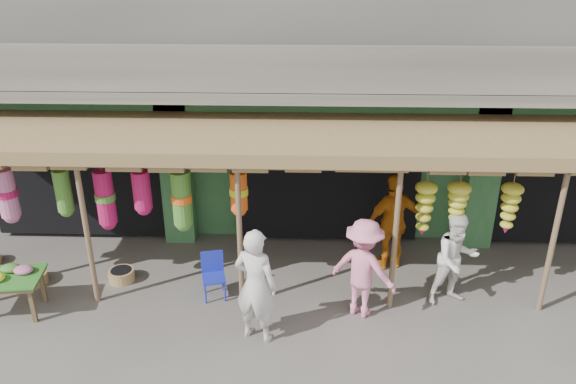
{
  "coord_description": "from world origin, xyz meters",
  "views": [
    {
      "loc": [
        -0.44,
        -8.18,
        5.61
      ],
      "look_at": [
        -0.76,
        1.0,
        1.57
      ],
      "focal_mm": 35.0,
      "sensor_mm": 36.0,
      "label": 1
    }
  ],
  "objects_px": {
    "flower_table": "(0,279)",
    "person_front": "(256,286)",
    "blue_chair": "(213,272)",
    "person_shopper": "(363,268)",
    "person_vendor": "(393,222)",
    "person_right": "(456,259)"
  },
  "relations": [
    {
      "from": "person_vendor",
      "to": "person_shopper",
      "type": "height_order",
      "value": "person_vendor"
    },
    {
      "from": "person_shopper",
      "to": "person_front",
      "type": "bearing_deg",
      "value": 51.36
    },
    {
      "from": "blue_chair",
      "to": "person_front",
      "type": "distance_m",
      "value": 1.49
    },
    {
      "from": "flower_table",
      "to": "person_shopper",
      "type": "bearing_deg",
      "value": -5.81
    },
    {
      "from": "blue_chair",
      "to": "person_front",
      "type": "bearing_deg",
      "value": -67.06
    },
    {
      "from": "person_right",
      "to": "flower_table",
      "type": "bearing_deg",
      "value": 168.58
    },
    {
      "from": "person_right",
      "to": "person_vendor",
      "type": "height_order",
      "value": "person_vendor"
    },
    {
      "from": "person_shopper",
      "to": "person_right",
      "type": "bearing_deg",
      "value": -137.1
    },
    {
      "from": "blue_chair",
      "to": "person_vendor",
      "type": "distance_m",
      "value": 3.4
    },
    {
      "from": "person_right",
      "to": "person_shopper",
      "type": "xyz_separation_m",
      "value": [
        -1.57,
        -0.39,
        0.03
      ]
    },
    {
      "from": "blue_chair",
      "to": "flower_table",
      "type": "bearing_deg",
      "value": 176.9
    },
    {
      "from": "flower_table",
      "to": "person_front",
      "type": "height_order",
      "value": "person_front"
    },
    {
      "from": "blue_chair",
      "to": "person_vendor",
      "type": "xyz_separation_m",
      "value": [
        3.2,
        1.06,
        0.48
      ]
    },
    {
      "from": "person_right",
      "to": "person_front",
      "type": "bearing_deg",
      "value": -177.52
    },
    {
      "from": "flower_table",
      "to": "person_right",
      "type": "xyz_separation_m",
      "value": [
        7.46,
        0.59,
        0.17
      ]
    },
    {
      "from": "blue_chair",
      "to": "person_vendor",
      "type": "height_order",
      "value": "person_vendor"
    },
    {
      "from": "flower_table",
      "to": "person_right",
      "type": "distance_m",
      "value": 7.49
    },
    {
      "from": "person_shopper",
      "to": "person_vendor",
      "type": "bearing_deg",
      "value": -85.56
    },
    {
      "from": "person_right",
      "to": "person_vendor",
      "type": "distance_m",
      "value": 1.43
    },
    {
      "from": "flower_table",
      "to": "person_right",
      "type": "relative_size",
      "value": 0.88
    },
    {
      "from": "person_shopper",
      "to": "blue_chair",
      "type": "bearing_deg",
      "value": 18.99
    },
    {
      "from": "blue_chair",
      "to": "person_shopper",
      "type": "distance_m",
      "value": 2.59
    }
  ]
}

